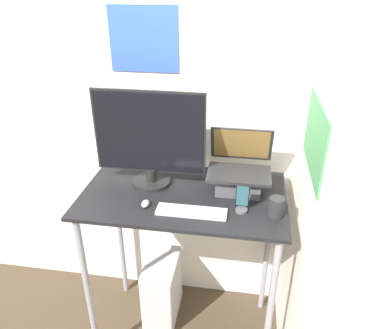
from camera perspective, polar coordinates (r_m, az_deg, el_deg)
wall_back at (r=2.30m, az=0.46°, el=5.67°), size 6.00×0.06×2.60m
wall_side_right at (r=1.65m, az=18.88°, el=-5.34°), size 0.06×6.00×2.60m
desk at (r=2.13m, az=-1.24°, el=-8.07°), size 1.10×0.65×1.08m
laptop at (r=2.04m, az=7.17°, el=-1.64°), size 0.34×0.29×0.33m
monitor at (r=2.02m, az=-6.49°, el=3.57°), size 0.61×0.21×0.54m
keyboard at (r=1.88m, az=-0.09°, el=-7.18°), size 0.35×0.10×0.02m
mouse at (r=1.94m, az=-7.12°, el=-5.95°), size 0.04×0.06×0.03m
cell_phone at (r=1.88m, az=7.63°, el=-5.61°), size 0.07×0.06×0.15m
computer_tower at (r=2.69m, az=-4.55°, el=-18.31°), size 0.20×0.37×0.46m
mug at (r=1.88m, az=12.73°, el=-6.33°), size 0.07×0.07×0.10m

